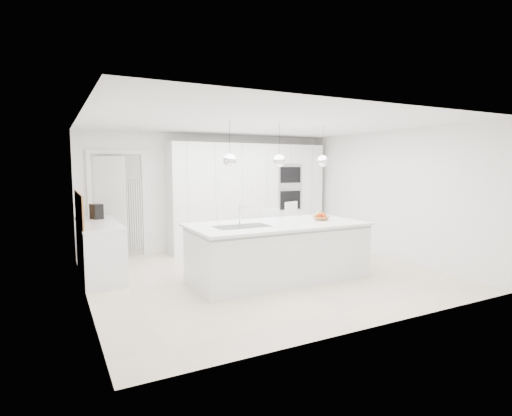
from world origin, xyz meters
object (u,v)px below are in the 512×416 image
bar_stool_left (274,236)px  espresso_machine (96,211)px  bar_stool_right (295,231)px  fruit_bowl (321,218)px  island_base (279,252)px

bar_stool_left → espresso_machine: bearing=178.1°
bar_stool_right → fruit_bowl: bearing=-115.9°
island_base → bar_stool_left: 1.02m
island_base → bar_stool_right: 1.38m
fruit_bowl → bar_stool_left: (-0.41, 0.88, -0.42)m
espresso_machine → bar_stool_left: size_ratio=0.26×
island_base → fruit_bowl: 0.99m
fruit_bowl → bar_stool_right: bearing=84.0°
espresso_machine → bar_stool_left: (2.97, -1.05, -0.52)m
fruit_bowl → bar_stool_left: 1.06m
espresso_machine → fruit_bowl: bearing=-46.9°
fruit_bowl → bar_stool_left: bearing=114.8°
fruit_bowl → bar_stool_left: size_ratio=0.28×
fruit_bowl → espresso_machine: 3.90m
bar_stool_right → espresso_machine: bearing=144.5°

